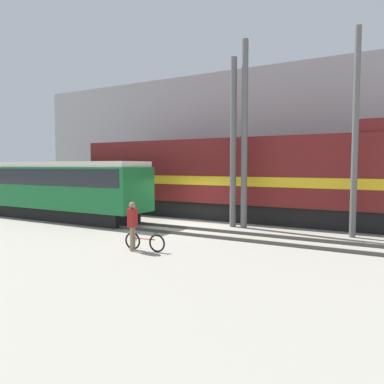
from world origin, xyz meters
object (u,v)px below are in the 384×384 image
object	(u,v)px
utility_pole_center	(244,135)
freight_locomotive	(235,177)
bicycle	(145,242)
utility_pole_left	(233,143)
person	(132,221)
utility_pole_right	(355,133)
streetcar	(56,186)

from	to	relation	value
utility_pole_center	freight_locomotive	bearing A→B (deg)	121.41
bicycle	utility_pole_left	bearing A→B (deg)	84.81
person	utility_pole_right	distance (m)	10.01
utility_pole_center	streetcar	bearing A→B (deg)	-166.59
bicycle	utility_pole_center	distance (m)	7.89
freight_locomotive	utility_pole_center	world-z (taller)	utility_pole_center
streetcar	utility_pole_right	xyz separation A→B (m)	(15.61, 2.52, 2.56)
utility_pole_center	utility_pole_right	distance (m)	5.02
utility_pole_center	utility_pole_right	bearing A→B (deg)	0.00
bicycle	person	size ratio (longest dim) A/B	0.94
utility_pole_center	utility_pole_left	bearing A→B (deg)	180.00
bicycle	person	world-z (taller)	person
freight_locomotive	bicycle	world-z (taller)	freight_locomotive
streetcar	bicycle	size ratio (longest dim) A/B	7.26
bicycle	utility_pole_center	world-z (taller)	utility_pole_center
streetcar	utility_pole_right	distance (m)	16.02
streetcar	utility_pole_left	world-z (taller)	utility_pole_left
freight_locomotive	utility_pole_center	xyz separation A→B (m)	(1.54, -2.52, 2.17)
utility_pole_left	utility_pole_center	size ratio (longest dim) A/B	0.92
person	utility_pole_center	bearing A→B (deg)	76.73
person	utility_pole_left	size ratio (longest dim) A/B	0.21
utility_pole_right	utility_pole_left	bearing A→B (deg)	180.00
freight_locomotive	person	xyz separation A→B (m)	(-0.04, -9.25, -1.32)
bicycle	person	distance (m)	0.88
streetcar	utility_pole_left	distance (m)	10.57
person	utility_pole_center	distance (m)	7.74
freight_locomotive	streetcar	world-z (taller)	freight_locomotive
streetcar	utility_pole_left	bearing A→B (deg)	14.17
streetcar	person	xyz separation A→B (m)	(9.00, -4.20, -0.80)
bicycle	streetcar	bearing A→B (deg)	156.89
utility_pole_left	utility_pole_right	world-z (taller)	utility_pole_right
freight_locomotive	utility_pole_right	distance (m)	7.32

